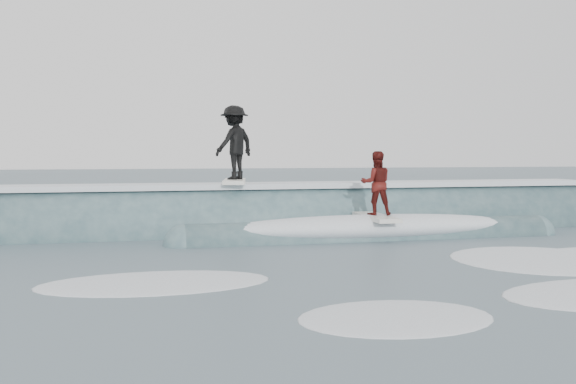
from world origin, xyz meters
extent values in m
plane|color=#3C4E58|center=(0.00, 0.00, 0.00)|extent=(160.00, 160.00, 0.00)
cylinder|color=#36535B|center=(0.00, 6.10, 0.00)|extent=(20.28, 2.30, 2.30)
cylinder|color=#36535B|center=(1.80, 3.90, 0.00)|extent=(9.00, 0.97, 0.97)
sphere|color=#36535B|center=(-2.70, 3.90, 0.00)|extent=(0.97, 0.97, 0.97)
sphere|color=#36535B|center=(6.30, 3.90, 0.00)|extent=(0.97, 0.97, 0.97)
cube|color=white|center=(0.00, 6.10, 1.22)|extent=(18.00, 1.30, 0.14)
ellipsoid|color=white|center=(1.80, 3.90, 0.30)|extent=(7.60, 1.30, 0.60)
cube|color=silver|center=(-1.20, 6.10, 1.34)|extent=(0.92, 2.07, 0.10)
imported|color=black|center=(-1.20, 6.10, 2.36)|extent=(1.43, 1.33, 1.93)
cube|color=silver|center=(1.89, 3.90, 0.53)|extent=(0.61, 2.01, 0.10)
imported|color=#4A100D|center=(1.89, 3.90, 1.36)|extent=(0.84, 0.71, 1.54)
ellipsoid|color=white|center=(-0.65, -3.16, 0.00)|extent=(2.61, 1.78, 0.10)
ellipsoid|color=white|center=(-3.51, -0.21, 0.00)|extent=(3.25, 2.22, 0.10)
ellipsoid|color=white|center=(3.87, 0.29, 0.00)|extent=(4.07, 2.77, 0.10)
cylinder|color=#36535B|center=(3.53, 18.00, 0.00)|extent=(22.00, 0.80, 0.80)
cylinder|color=#36535B|center=(-0.43, 22.00, 0.00)|extent=(22.00, 0.60, 0.60)
camera|label=1|loc=(-3.88, -10.56, 2.06)|focal=40.00mm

